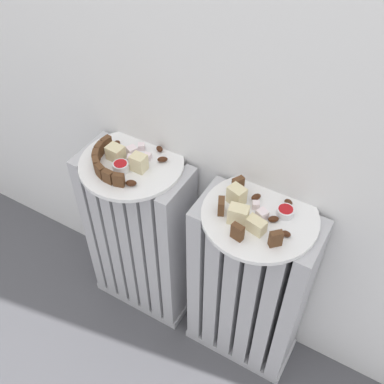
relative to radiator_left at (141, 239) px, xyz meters
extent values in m
plane|color=#4C4C51|center=(0.20, -0.28, -0.32)|extent=(6.00, 6.00, 0.00)
cube|color=#B2B2B7|center=(0.00, 0.00, -0.30)|extent=(0.35, 0.17, 0.03)
cube|color=#B2B2B7|center=(-0.15, 0.00, 0.02)|extent=(0.04, 0.17, 0.61)
cube|color=#B2B2B7|center=(-0.10, 0.00, 0.02)|extent=(0.04, 0.17, 0.61)
cube|color=#B2B2B7|center=(-0.05, 0.00, 0.02)|extent=(0.04, 0.17, 0.61)
cube|color=#B2B2B7|center=(0.00, 0.00, 0.02)|extent=(0.04, 0.17, 0.61)
cube|color=#B2B2B7|center=(0.05, 0.00, 0.02)|extent=(0.04, 0.17, 0.61)
cube|color=#B2B2B7|center=(0.10, 0.00, 0.02)|extent=(0.04, 0.17, 0.61)
cube|color=#B2B2B7|center=(0.15, 0.00, 0.02)|extent=(0.04, 0.17, 0.61)
cube|color=#B2B2B7|center=(0.39, 0.00, -0.30)|extent=(0.35, 0.17, 0.03)
cube|color=#B2B2B7|center=(0.25, 0.00, 0.02)|extent=(0.04, 0.17, 0.61)
cube|color=#B2B2B7|center=(0.31, 0.00, 0.02)|extent=(0.04, 0.17, 0.61)
cube|color=#B2B2B7|center=(0.36, 0.00, 0.02)|extent=(0.04, 0.17, 0.61)
cube|color=#B2B2B7|center=(0.42, 0.00, 0.02)|extent=(0.04, 0.17, 0.61)
cube|color=#B2B2B7|center=(0.48, 0.00, 0.02)|extent=(0.04, 0.17, 0.61)
cube|color=#B2B2B7|center=(0.54, 0.00, 0.02)|extent=(0.04, 0.17, 0.61)
cylinder|color=white|center=(0.00, 0.00, 0.33)|extent=(0.30, 0.30, 0.01)
cylinder|color=white|center=(0.39, 0.00, 0.33)|extent=(0.30, 0.30, 0.01)
cube|color=#56351E|center=(-0.09, 0.01, 0.36)|extent=(0.02, 0.03, 0.04)
cube|color=#56351E|center=(-0.09, -0.02, 0.36)|extent=(0.02, 0.03, 0.04)
cube|color=#56351E|center=(-0.08, -0.05, 0.36)|extent=(0.03, 0.03, 0.04)
cube|color=#56351E|center=(-0.06, -0.07, 0.36)|extent=(0.03, 0.03, 0.04)
cube|color=#56351E|center=(-0.04, -0.09, 0.36)|extent=(0.03, 0.03, 0.04)
cube|color=#56351E|center=(0.00, -0.10, 0.36)|extent=(0.03, 0.02, 0.04)
cube|color=#56351E|center=(0.03, -0.09, 0.36)|extent=(0.03, 0.02, 0.04)
cube|color=beige|center=(0.04, -0.01, 0.36)|extent=(0.04, 0.03, 0.05)
cube|color=beige|center=(-0.04, -0.01, 0.36)|extent=(0.05, 0.04, 0.04)
cube|color=white|center=(-0.02, 0.03, 0.35)|extent=(0.03, 0.03, 0.03)
cube|color=white|center=(0.03, 0.03, 0.35)|extent=(0.02, 0.02, 0.02)
cube|color=white|center=(0.00, 0.00, 0.35)|extent=(0.03, 0.03, 0.02)
cube|color=white|center=(-0.01, 0.06, 0.35)|extent=(0.03, 0.03, 0.02)
ellipsoid|color=#3D1E0F|center=(0.06, -0.08, 0.35)|extent=(0.03, 0.03, 0.02)
ellipsoid|color=#3D1E0F|center=(0.07, 0.04, 0.35)|extent=(0.03, 0.03, 0.02)
ellipsoid|color=#3D1E0F|center=(-0.08, 0.04, 0.35)|extent=(0.02, 0.03, 0.02)
ellipsoid|color=#3D1E0F|center=(0.04, 0.08, 0.35)|extent=(0.03, 0.02, 0.02)
cylinder|color=white|center=(0.00, -0.04, 0.35)|extent=(0.04, 0.04, 0.03)
cylinder|color=#B21419|center=(0.00, -0.04, 0.36)|extent=(0.04, 0.04, 0.01)
cube|color=#56351E|center=(0.31, 0.05, 0.36)|extent=(0.03, 0.03, 0.04)
cube|color=#56351E|center=(0.30, -0.04, 0.36)|extent=(0.03, 0.03, 0.04)
cube|color=#56351E|center=(0.38, -0.10, 0.36)|extent=(0.03, 0.02, 0.04)
cube|color=#56351E|center=(0.46, -0.07, 0.36)|extent=(0.03, 0.03, 0.04)
cube|color=beige|center=(0.32, 0.01, 0.36)|extent=(0.05, 0.04, 0.05)
cube|color=beige|center=(0.35, -0.05, 0.36)|extent=(0.05, 0.04, 0.05)
cube|color=beige|center=(0.40, -0.05, 0.36)|extent=(0.05, 0.04, 0.04)
cube|color=white|center=(0.40, -0.01, 0.35)|extent=(0.03, 0.03, 0.02)
cube|color=white|center=(0.37, 0.02, 0.35)|extent=(0.02, 0.02, 0.02)
ellipsoid|color=#3D1E0F|center=(0.36, 0.04, 0.35)|extent=(0.03, 0.03, 0.02)
ellipsoid|color=#3D1E0F|center=(0.47, -0.03, 0.35)|extent=(0.02, 0.02, 0.01)
ellipsoid|color=#3D1E0F|center=(0.44, 0.07, 0.35)|extent=(0.03, 0.02, 0.01)
ellipsoid|color=#3D1E0F|center=(0.43, 0.00, 0.35)|extent=(0.03, 0.03, 0.02)
cylinder|color=white|center=(0.45, 0.03, 0.35)|extent=(0.04, 0.04, 0.02)
cylinder|color=#B21419|center=(0.45, 0.03, 0.35)|extent=(0.04, 0.04, 0.01)
cube|color=#B7B7BC|center=(0.00, -0.03, 0.34)|extent=(0.03, 0.07, 0.00)
cube|color=#B7B7BC|center=(0.02, 0.03, 0.34)|extent=(0.03, 0.03, 0.00)
camera|label=1|loc=(0.63, -0.74, 1.18)|focal=42.74mm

